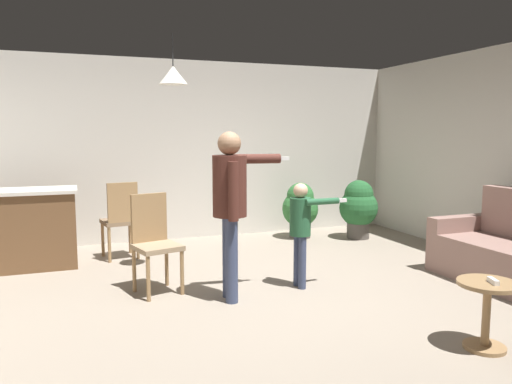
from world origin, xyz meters
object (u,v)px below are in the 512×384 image
at_px(person_adult, 231,197).
at_px(person_child, 301,223).
at_px(kitchen_counter, 23,229).
at_px(dining_chair_by_counter, 154,239).
at_px(potted_plant_by_wall, 300,207).
at_px(potted_plant_corner, 359,206).
at_px(dining_chair_near_wall, 121,217).
at_px(side_table_by_couch, 487,307).
at_px(spare_remote_on_table, 493,281).

xyz_separation_m(person_adult, person_child, (0.80, 0.12, -0.33)).
height_order(kitchen_counter, dining_chair_by_counter, dining_chair_by_counter).
xyz_separation_m(person_adult, potted_plant_by_wall, (1.86, 2.37, -0.54)).
bearing_deg(potted_plant_by_wall, potted_plant_corner, -23.37).
bearing_deg(potted_plant_corner, dining_chair_by_counter, -155.81).
distance_m(dining_chair_by_counter, dining_chair_near_wall, 1.48).
bearing_deg(potted_plant_corner, side_table_by_couch, -108.24).
distance_m(side_table_by_couch, dining_chair_by_counter, 3.08).
xyz_separation_m(person_child, potted_plant_by_wall, (1.06, 2.25, -0.21)).
bearing_deg(dining_chair_by_counter, potted_plant_corner, -170.67).
bearing_deg(person_adult, spare_remote_on_table, 46.58).
relative_size(person_child, dining_chair_by_counter, 1.10).
bearing_deg(person_child, dining_chair_by_counter, -106.23).
xyz_separation_m(kitchen_counter, potted_plant_corner, (4.68, 0.07, 0.02)).
distance_m(kitchen_counter, person_adult, 2.84).
xyz_separation_m(person_child, spare_remote_on_table, (0.65, -1.89, -0.15)).
relative_size(kitchen_counter, spare_remote_on_table, 9.69).
distance_m(person_child, potted_plant_corner, 2.68).
bearing_deg(dining_chair_by_counter, potted_plant_by_wall, -158.51).
bearing_deg(side_table_by_couch, dining_chair_near_wall, 121.88).
height_order(person_adult, spare_remote_on_table, person_adult).
xyz_separation_m(side_table_by_couch, spare_remote_on_table, (0.00, -0.04, 0.21)).
distance_m(dining_chair_by_counter, potted_plant_corner, 3.66).
bearing_deg(dining_chair_near_wall, potted_plant_corner, -8.94).
relative_size(person_child, dining_chair_near_wall, 1.10).
height_order(potted_plant_corner, potted_plant_by_wall, potted_plant_corner).
distance_m(person_child, potted_plant_by_wall, 2.50).
distance_m(person_adult, person_child, 0.87).
bearing_deg(potted_plant_corner, spare_remote_on_table, -108.02).
height_order(dining_chair_by_counter, potted_plant_by_wall, dining_chair_by_counter).
xyz_separation_m(person_child, dining_chair_near_wall, (-1.66, 1.86, -0.14)).
xyz_separation_m(person_adult, dining_chair_near_wall, (-0.86, 1.98, -0.47)).
relative_size(kitchen_counter, potted_plant_by_wall, 1.47).
height_order(person_child, potted_plant_by_wall, person_child).
bearing_deg(side_table_by_couch, kitchen_counter, 133.19).
bearing_deg(dining_chair_near_wall, spare_remote_on_table, -67.86).
bearing_deg(kitchen_counter, potted_plant_corner, 0.84).
height_order(person_adult, potted_plant_corner, person_adult).
bearing_deg(person_adult, dining_chair_by_counter, -120.76).
bearing_deg(potted_plant_corner, person_adult, -143.07).
xyz_separation_m(side_table_by_couch, dining_chair_near_wall, (-2.31, 3.71, 0.22)).
bearing_deg(dining_chair_by_counter, kitchen_counter, -61.83).
bearing_deg(kitchen_counter, dining_chair_by_counter, -46.97).
bearing_deg(potted_plant_by_wall, spare_remote_on_table, -95.66).
bearing_deg(person_adult, dining_chair_near_wall, -149.45).
bearing_deg(dining_chair_by_counter, person_adult, 127.18).
xyz_separation_m(side_table_by_couch, dining_chair_by_counter, (-2.11, 2.24, 0.22)).
xyz_separation_m(kitchen_counter, person_adult, (2.00, -1.95, 0.53)).
bearing_deg(potted_plant_corner, potted_plant_by_wall, 156.63).
xyz_separation_m(potted_plant_by_wall, spare_remote_on_table, (-0.41, -4.14, 0.07)).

